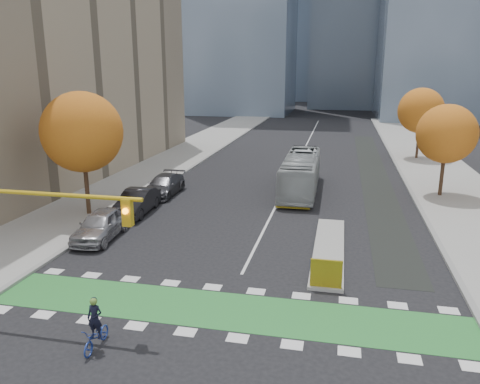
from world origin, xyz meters
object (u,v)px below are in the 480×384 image
at_px(parked_car_c, 164,185).
at_px(parked_car_b, 137,202).
at_px(bus, 301,173).
at_px(tree_west, 82,132).
at_px(parked_car_a, 100,225).
at_px(hazard_board, 326,274).
at_px(tree_east_far, 421,111).
at_px(cyclist, 96,332).
at_px(tree_east_near, 447,134).
at_px(traffic_signal_west, 8,219).

bearing_deg(parked_car_c, parked_car_b, -90.06).
distance_m(bus, parked_car_b, 13.23).
bearing_deg(tree_west, parked_car_a, -52.53).
bearing_deg(hazard_board, tree_east_far, 75.88).
bearing_deg(cyclist, parked_car_a, 117.07).
bearing_deg(bus, parked_car_b, -142.24).
bearing_deg(tree_east_far, parked_car_c, -137.19).
relative_size(hazard_board, bus, 0.13).
relative_size(tree_west, tree_east_near, 1.16).
xyz_separation_m(tree_west, traffic_signal_west, (4.07, -12.51, -1.58)).
bearing_deg(parked_car_a, tree_east_near, 29.53).
relative_size(tree_east_near, traffic_signal_west, 0.83).
relative_size(tree_west, parked_car_b, 1.65).
distance_m(parked_car_a, parked_car_c, 10.00).
xyz_separation_m(tree_west, parked_car_c, (3.00, 6.09, -4.85)).
bearing_deg(parked_car_b, parked_car_c, 87.46).
bearing_deg(bus, cyclist, -102.91).
distance_m(bus, parked_car_c, 10.86).
distance_m(hazard_board, tree_east_near, 19.93).
xyz_separation_m(hazard_board, parked_car_b, (-13.00, 8.89, 0.02)).
relative_size(tree_east_near, parked_car_a, 1.45).
distance_m(cyclist, parked_car_b, 16.03).
xyz_separation_m(hazard_board, tree_east_near, (8.00, 17.80, 4.06)).
relative_size(tree_east_near, cyclist, 3.66).
height_order(tree_east_near, cyclist, tree_east_near).
distance_m(tree_east_far, parked_car_b, 33.20).
distance_m(tree_east_near, bus, 11.18).
bearing_deg(cyclist, tree_west, 120.07).
bearing_deg(parked_car_a, cyclist, -66.47).
relative_size(parked_car_a, parked_car_c, 0.93).
height_order(tree_west, tree_east_far, tree_west).
height_order(tree_west, tree_east_near, tree_west).
xyz_separation_m(hazard_board, cyclist, (-7.72, -6.25, -0.15)).
relative_size(tree_west, parked_car_a, 1.68).
bearing_deg(bus, parked_car_a, -128.74).
distance_m(hazard_board, traffic_signal_west, 13.23).
height_order(parked_car_b, parked_car_c, parked_car_b).
xyz_separation_m(tree_west, bus, (13.35, 9.29, -4.08)).
relative_size(cyclist, parked_car_b, 0.39).
bearing_deg(tree_east_near, bus, -176.21).
bearing_deg(tree_west, parked_car_b, 19.91).
height_order(tree_west, parked_car_b, tree_west).
height_order(tree_east_far, traffic_signal_west, tree_east_far).
bearing_deg(hazard_board, cyclist, -141.02).
distance_m(hazard_board, parked_car_a, 13.57).
relative_size(tree_east_far, parked_car_a, 1.56).
bearing_deg(traffic_signal_west, parked_car_c, 93.29).
xyz_separation_m(cyclist, parked_car_c, (-5.28, 20.13, 0.12)).
height_order(tree_east_far, parked_car_b, tree_east_far).
relative_size(hazard_board, tree_west, 0.17).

